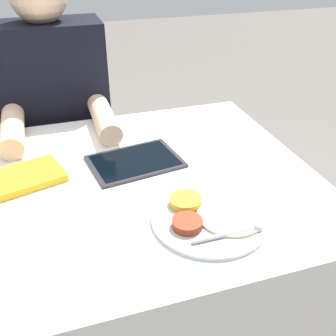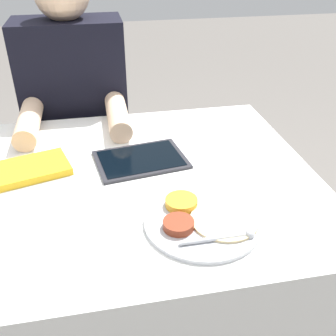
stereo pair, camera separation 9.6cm
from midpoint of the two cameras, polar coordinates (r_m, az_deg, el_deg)
name	(u,v)px [view 2 (the right image)]	position (r m, az deg, el deg)	size (l,w,h in m)	color
dining_table	(121,283)	(1.28, -4.68, -16.33)	(1.08, 0.82, 0.77)	silver
thali_tray	(202,220)	(0.89, 8.09, -7.53)	(0.26, 0.26, 0.03)	#B7BABF
red_notebook	(31,169)	(1.10, -16.97, -0.26)	(0.23, 0.18, 0.02)	silver
tablet_device	(141,160)	(1.10, -1.51, 1.17)	(0.27, 0.21, 0.01)	#28282D
person_diner	(81,146)	(1.60, -10.79, 3.04)	(0.38, 0.48, 1.25)	black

